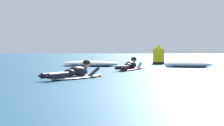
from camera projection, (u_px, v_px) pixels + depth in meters
ground_plane at (156, 67)px, 16.98m from camera, size 120.00×120.00×0.00m
surfer_near at (75, 74)px, 10.11m from camera, size 1.55×2.38×0.55m
surfer_far at (130, 66)px, 14.36m from camera, size 1.15×2.55×0.53m
whitewater_mid_left at (188, 64)px, 16.57m from camera, size 2.36×1.60×0.28m
whitewater_mid_right at (90, 64)px, 17.46m from camera, size 2.90×1.56×0.27m
channel_marker_buoy at (159, 56)px, 20.17m from camera, size 0.64×0.64×1.05m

